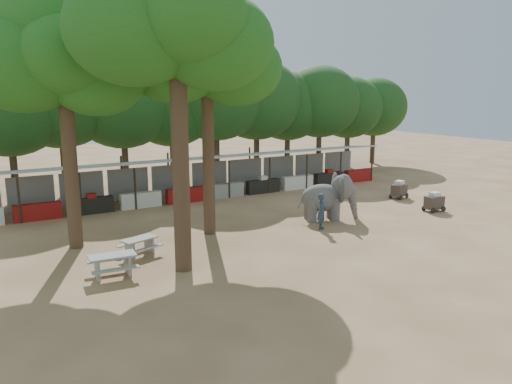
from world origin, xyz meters
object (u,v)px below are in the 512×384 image
handler (322,211)px  cart_back (399,190)px  yard_tree_back (202,50)px  elephant (329,197)px  picnic_table_far (140,244)px  yard_tree_left (58,55)px  cart_front (434,202)px  yard_tree_center (170,19)px  picnic_table_near (113,262)px

handler → cart_back: size_ratio=1.36×
handler → yard_tree_back: bearing=109.2°
elephant → picnic_table_far: elephant is taller
yard_tree_left → elephant: (12.75, -2.00, -6.98)m
cart_front → cart_back: 3.61m
yard_tree_center → yard_tree_left: bearing=121.0°
picnic_table_far → cart_back: cart_back is taller
yard_tree_left → picnic_table_far: size_ratio=6.12×
picnic_table_near → cart_front: cart_front is taller
handler → cart_front: size_ratio=1.56×
yard_tree_left → yard_tree_center: yard_tree_center is taller
handler → cart_back: handler is taller
handler → picnic_table_far: 9.03m
yard_tree_center → elephant: 12.96m
yard_tree_left → cart_front: yard_tree_left is taller
yard_tree_back → picnic_table_near: (-5.40, -3.54, -7.99)m
yard_tree_left → yard_tree_center: bearing=-59.0°
picnic_table_near → cart_front: (18.43, 0.89, -0.00)m
handler → elephant: bearing=-4.9°
elephant → handler: elephant is taller
elephant → handler: (-1.54, -1.36, -0.31)m
yard_tree_back → elephant: 10.01m
yard_tree_center → handler: yard_tree_center is taller
yard_tree_back → picnic_table_far: size_ratio=6.31×
yard_tree_center → picnic_table_far: yard_tree_center is taller
picnic_table_far → cart_front: bearing=-21.8°
handler → picnic_table_far: (-8.99, 0.72, -0.43)m
elephant → picnic_table_far: size_ratio=1.81×
yard_tree_center → yard_tree_back: size_ratio=1.06×
yard_tree_center → cart_front: bearing=4.8°
handler → cart_back: 9.29m
picnic_table_far → cart_back: 17.87m
picnic_table_near → elephant: bearing=16.0°
yard_tree_back → handler: (5.21, -2.36, -7.64)m
yard_tree_center → elephant: (9.75, 3.00, -7.99)m
handler → picnic_table_far: bearing=129.0°
yard_tree_left → handler: (11.21, -3.36, -7.29)m
picnic_table_near → handler: bearing=10.6°
yard_tree_left → yard_tree_center: size_ratio=0.92×
yard_tree_left → elephant: size_ratio=3.38×
yard_tree_back → cart_front: 15.52m
yard_tree_left → picnic_table_far: bearing=-50.0°
yard_tree_left → cart_back: bearing=-0.4°
handler → cart_front: bearing=-48.5°
yard_tree_left → picnic_table_far: (2.22, -2.65, -7.72)m
cart_front → yard_tree_back: bearing=171.0°
yard_tree_back → cart_front: size_ratio=9.75×
yard_tree_back → handler: yard_tree_back is taller
elephant → cart_front: elephant is taller
yard_tree_left → yard_tree_back: size_ratio=0.97×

